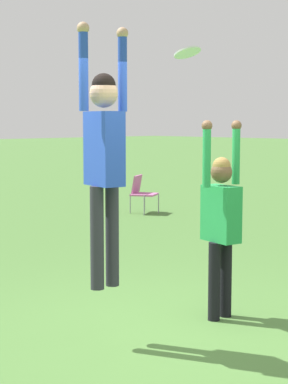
# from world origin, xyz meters

# --- Properties ---
(ground_plane) EXTENTS (120.00, 120.00, 0.00)m
(ground_plane) POSITION_xyz_m (0.00, 0.00, 0.00)
(ground_plane) COLOR #4C7A38
(person_jumping) EXTENTS (0.54, 0.42, 2.28)m
(person_jumping) POSITION_xyz_m (-0.55, 0.29, 1.74)
(person_jumping) COLOR #2D2D38
(person_jumping) RESTS_ON ground_plane
(person_defending) EXTENTS (0.56, 0.44, 1.99)m
(person_defending) POSITION_xyz_m (0.76, 0.04, 1.04)
(person_defending) COLOR black
(person_defending) RESTS_ON ground_plane
(frisbee) EXTENTS (0.25, 0.24, 0.10)m
(frisbee) POSITION_xyz_m (0.17, -0.03, 2.59)
(frisbee) COLOR white
(camping_chair_0) EXTENTS (0.70, 0.75, 0.82)m
(camping_chair_0) POSITION_xyz_m (5.42, 6.01, 0.49)
(camping_chair_0) COLOR gray
(camping_chair_0) RESTS_ON ground_plane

